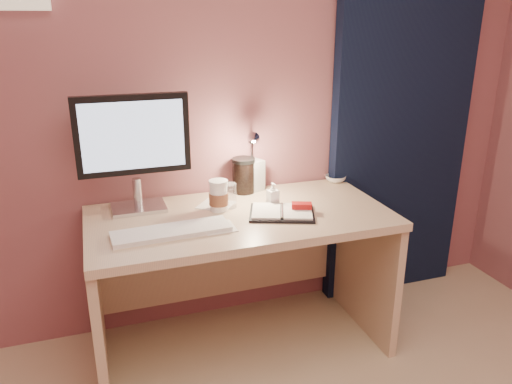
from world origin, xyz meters
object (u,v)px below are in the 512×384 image
object	(u,v)px
coffee_cup	(219,196)
keyboard	(171,231)
planner	(284,212)
clear_cup	(229,196)
monitor	(133,143)
desk	(237,251)
bowl	(336,179)
lotion_bottle	(273,194)
product_box	(252,176)
desk_lamp	(261,155)
dark_jar	(244,177)

from	to	relation	value
coffee_cup	keyboard	bearing A→B (deg)	-142.27
planner	clear_cup	xyz separation A→B (m)	(-0.21, 0.17, 0.05)
monitor	coffee_cup	world-z (taller)	monitor
desk	planner	bearing A→B (deg)	-35.49
bowl	desk	bearing A→B (deg)	-161.14
planner	lotion_bottle	bearing A→B (deg)	112.42
desk	bowl	distance (m)	0.72
bowl	lotion_bottle	size ratio (longest dim) A/B	1.02
lotion_bottle	product_box	size ratio (longest dim) A/B	0.68
bowl	desk_lamp	distance (m)	0.51
lotion_bottle	dark_jar	world-z (taller)	dark_jar
monitor	lotion_bottle	bearing A→B (deg)	-13.13
monitor	lotion_bottle	world-z (taller)	monitor
dark_jar	product_box	world-z (taller)	dark_jar
planner	clear_cup	world-z (taller)	clear_cup
desk	product_box	xyz separation A→B (m)	(0.16, 0.23, 0.31)
desk	keyboard	xyz separation A→B (m)	(-0.34, -0.19, 0.24)
desk_lamp	product_box	bearing A→B (deg)	121.43
keyboard	planner	xyz separation A→B (m)	(0.53, 0.05, 0.00)
monitor	bowl	bearing A→B (deg)	3.77
monitor	planner	world-z (taller)	monitor
desk	bowl	xyz separation A→B (m)	(0.64, 0.22, 0.24)
desk	product_box	world-z (taller)	product_box
monitor	keyboard	bearing A→B (deg)	-73.42
desk	lotion_bottle	distance (m)	0.34
clear_cup	desk_lamp	distance (m)	0.28
product_box	clear_cup	bearing A→B (deg)	-152.63
desk	clear_cup	distance (m)	0.29
keyboard	lotion_bottle	world-z (taller)	lotion_bottle
desk_lamp	coffee_cup	bearing A→B (deg)	-136.60
desk	product_box	distance (m)	0.42
clear_cup	planner	bearing A→B (deg)	-37.72
product_box	keyboard	bearing A→B (deg)	-160.67
desk	clear_cup	xyz separation A→B (m)	(-0.02, 0.03, 0.29)
planner	desk_lamp	size ratio (longest dim) A/B	1.05
coffee_cup	product_box	bearing A→B (deg)	42.83
monitor	product_box	xyz separation A→B (m)	(0.60, 0.09, -0.25)
coffee_cup	desk_lamp	bearing A→B (deg)	28.43
clear_cup	product_box	size ratio (longest dim) A/B	0.73
keyboard	coffee_cup	distance (m)	0.33
monitor	desk_lamp	world-z (taller)	monitor
product_box	dark_jar	bearing A→B (deg)	174.75
dark_jar	product_box	size ratio (longest dim) A/B	1.01
monitor	bowl	xyz separation A→B (m)	(1.09, 0.08, -0.31)
monitor	desk_lamp	size ratio (longest dim) A/B	1.61
monitor	clear_cup	xyz separation A→B (m)	(0.42, -0.11, -0.27)
clear_cup	product_box	distance (m)	0.27
clear_cup	coffee_cup	bearing A→B (deg)	-162.14
monitor	clear_cup	size ratio (longest dim) A/B	4.59
coffee_cup	lotion_bottle	xyz separation A→B (m)	(0.27, -0.01, -0.01)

